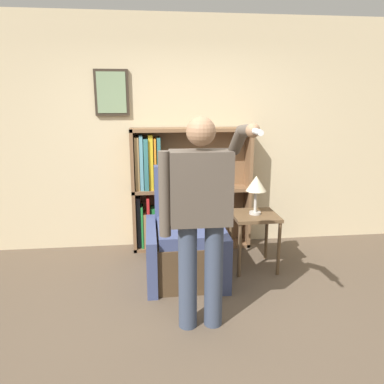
{
  "coord_description": "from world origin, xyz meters",
  "views": [
    {
      "loc": [
        -0.39,
        -2.6,
        1.83
      ],
      "look_at": [
        -0.01,
        0.58,
        1.03
      ],
      "focal_mm": 35.0,
      "sensor_mm": 36.0,
      "label": 1
    }
  ],
  "objects_px": {
    "side_table": "(255,223)",
    "table_lamp": "(256,185)",
    "bookcase": "(176,189)",
    "armchair": "(185,243)",
    "person_standing": "(201,211)"
  },
  "relations": [
    {
      "from": "bookcase",
      "to": "armchair",
      "type": "xyz_separation_m",
      "value": [
        0.03,
        -0.78,
        -0.4
      ]
    },
    {
      "from": "armchair",
      "to": "person_standing",
      "type": "bearing_deg",
      "value": -87.88
    },
    {
      "from": "bookcase",
      "to": "side_table",
      "type": "relative_size",
      "value": 2.41
    },
    {
      "from": "bookcase",
      "to": "person_standing",
      "type": "relative_size",
      "value": 0.88
    },
    {
      "from": "bookcase",
      "to": "side_table",
      "type": "height_order",
      "value": "bookcase"
    },
    {
      "from": "side_table",
      "to": "table_lamp",
      "type": "xyz_separation_m",
      "value": [
        -0.0,
        -0.0,
        0.42
      ]
    },
    {
      "from": "person_standing",
      "to": "table_lamp",
      "type": "distance_m",
      "value": 1.28
    },
    {
      "from": "armchair",
      "to": "person_standing",
      "type": "height_order",
      "value": "person_standing"
    },
    {
      "from": "side_table",
      "to": "table_lamp",
      "type": "distance_m",
      "value": 0.42
    },
    {
      "from": "bookcase",
      "to": "armchair",
      "type": "distance_m",
      "value": 0.88
    },
    {
      "from": "table_lamp",
      "to": "side_table",
      "type": "bearing_deg",
      "value": 63.43
    },
    {
      "from": "armchair",
      "to": "table_lamp",
      "type": "distance_m",
      "value": 0.98
    },
    {
      "from": "side_table",
      "to": "table_lamp",
      "type": "height_order",
      "value": "table_lamp"
    },
    {
      "from": "side_table",
      "to": "table_lamp",
      "type": "bearing_deg",
      "value": -116.57
    },
    {
      "from": "armchair",
      "to": "person_standing",
      "type": "xyz_separation_m",
      "value": [
        0.04,
        -0.96,
        0.64
      ]
    }
  ]
}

